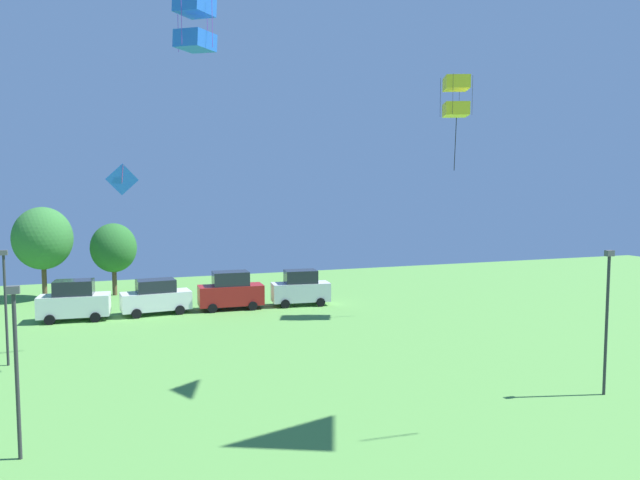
{
  "coord_description": "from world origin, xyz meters",
  "views": [
    {
      "loc": [
        -4.99,
        3.08,
        8.17
      ],
      "look_at": [
        -0.8,
        14.44,
        7.19
      ],
      "focal_mm": 32.0,
      "sensor_mm": 36.0,
      "label": 1
    }
  ],
  "objects_px": {
    "light_post_0": "(5,300)",
    "kite_flying_7": "(456,96)",
    "parked_car_rightmost_in_row": "(301,288)",
    "light_post_2": "(16,361)",
    "treeline_tree_2": "(43,238)",
    "kite_flying_6": "(195,23)",
    "light_post_1": "(607,313)",
    "parked_car_second_from_left": "(156,297)",
    "treeline_tree_3": "(114,248)",
    "parked_car_leftmost": "(74,301)",
    "kite_flying_4": "(122,180)",
    "parked_car_third_from_left": "(231,291)"
  },
  "relations": [
    {
      "from": "parked_car_rightmost_in_row",
      "to": "light_post_2",
      "type": "relative_size",
      "value": 0.81
    },
    {
      "from": "kite_flying_7",
      "to": "treeline_tree_3",
      "type": "distance_m",
      "value": 28.77
    },
    {
      "from": "kite_flying_6",
      "to": "parked_car_second_from_left",
      "type": "relative_size",
      "value": 0.51
    },
    {
      "from": "light_post_0",
      "to": "kite_flying_7",
      "type": "bearing_deg",
      "value": 5.4
    },
    {
      "from": "parked_car_rightmost_in_row",
      "to": "light_post_0",
      "type": "xyz_separation_m",
      "value": [
        -17.76,
        -9.22,
        1.9
      ]
    },
    {
      "from": "kite_flying_6",
      "to": "kite_flying_7",
      "type": "xyz_separation_m",
      "value": [
        17.77,
        6.04,
        -1.25
      ]
    },
    {
      "from": "treeline_tree_2",
      "to": "light_post_0",
      "type": "bearing_deg",
      "value": -89.45
    },
    {
      "from": "kite_flying_6",
      "to": "light_post_0",
      "type": "relative_size",
      "value": 0.43
    },
    {
      "from": "kite_flying_4",
      "to": "kite_flying_6",
      "type": "xyz_separation_m",
      "value": [
        3.18,
        -4.51,
        6.91
      ]
    },
    {
      "from": "kite_flying_6",
      "to": "parked_car_second_from_left",
      "type": "distance_m",
      "value": 19.79
    },
    {
      "from": "kite_flying_6",
      "to": "parked_car_rightmost_in_row",
      "type": "height_order",
      "value": "kite_flying_6"
    },
    {
      "from": "light_post_2",
      "to": "treeline_tree_2",
      "type": "height_order",
      "value": "treeline_tree_2"
    },
    {
      "from": "kite_flying_7",
      "to": "light_post_2",
      "type": "distance_m",
      "value": 30.14
    },
    {
      "from": "parked_car_rightmost_in_row",
      "to": "treeline_tree_2",
      "type": "xyz_separation_m",
      "value": [
        -17.94,
        9.17,
        3.48
      ]
    },
    {
      "from": "light_post_1",
      "to": "kite_flying_6",
      "type": "bearing_deg",
      "value": 147.97
    },
    {
      "from": "kite_flying_6",
      "to": "parked_car_leftmost",
      "type": "distance_m",
      "value": 20.45
    },
    {
      "from": "kite_flying_4",
      "to": "parked_car_rightmost_in_row",
      "type": "distance_m",
      "value": 16.73
    },
    {
      "from": "kite_flying_6",
      "to": "light_post_2",
      "type": "xyz_separation_m",
      "value": [
        -6.62,
        -7.44,
        -12.73
      ]
    },
    {
      "from": "kite_flying_6",
      "to": "parked_car_third_from_left",
      "type": "bearing_deg",
      "value": 72.74
    },
    {
      "from": "kite_flying_7",
      "to": "treeline_tree_2",
      "type": "height_order",
      "value": "kite_flying_7"
    },
    {
      "from": "kite_flying_6",
      "to": "light_post_1",
      "type": "relative_size",
      "value": 0.4
    },
    {
      "from": "light_post_0",
      "to": "treeline_tree_3",
      "type": "xyz_separation_m",
      "value": [
        4.95,
        18.44,
        0.67
      ]
    },
    {
      "from": "kite_flying_6",
      "to": "parked_car_second_from_left",
      "type": "bearing_deg",
      "value": 94.45
    },
    {
      "from": "parked_car_leftmost",
      "to": "parked_car_rightmost_in_row",
      "type": "height_order",
      "value": "parked_car_leftmost"
    },
    {
      "from": "parked_car_leftmost",
      "to": "treeline_tree_3",
      "type": "xyz_separation_m",
      "value": [
        2.51,
        8.99,
        2.56
      ]
    },
    {
      "from": "parked_car_leftmost",
      "to": "treeline_tree_3",
      "type": "relative_size",
      "value": 0.76
    },
    {
      "from": "parked_car_leftmost",
      "to": "kite_flying_4",
      "type": "bearing_deg",
      "value": -66.12
    },
    {
      "from": "kite_flying_7",
      "to": "parked_car_rightmost_in_row",
      "type": "xyz_separation_m",
      "value": [
        -8.59,
        6.73,
        -13.3
      ]
    },
    {
      "from": "light_post_2",
      "to": "treeline_tree_2",
      "type": "distance_m",
      "value": 29.51
    },
    {
      "from": "parked_car_leftmost",
      "to": "light_post_0",
      "type": "distance_m",
      "value": 9.94
    },
    {
      "from": "parked_car_rightmost_in_row",
      "to": "treeline_tree_2",
      "type": "distance_m",
      "value": 20.45
    },
    {
      "from": "parked_car_second_from_left",
      "to": "treeline_tree_2",
      "type": "bearing_deg",
      "value": 127.04
    },
    {
      "from": "parked_car_second_from_left",
      "to": "parked_car_third_from_left",
      "type": "relative_size",
      "value": 1.02
    },
    {
      "from": "light_post_2",
      "to": "treeline_tree_3",
      "type": "xyz_separation_m",
      "value": [
        2.99,
        29.43,
        0.74
      ]
    },
    {
      "from": "kite_flying_6",
      "to": "treeline_tree_3",
      "type": "height_order",
      "value": "kite_flying_6"
    },
    {
      "from": "kite_flying_6",
      "to": "parked_car_third_from_left",
      "type": "xyz_separation_m",
      "value": [
        4.08,
        13.13,
        -14.51
      ]
    },
    {
      "from": "light_post_1",
      "to": "parked_car_second_from_left",
      "type": "bearing_deg",
      "value": 125.21
    },
    {
      "from": "light_post_1",
      "to": "treeline_tree_2",
      "type": "relative_size",
      "value": 0.83
    },
    {
      "from": "parked_car_second_from_left",
      "to": "light_post_0",
      "type": "distance_m",
      "value": 12.46
    },
    {
      "from": "light_post_0",
      "to": "parked_car_second_from_left",
      "type": "bearing_deg",
      "value": 52.17
    },
    {
      "from": "treeline_tree_2",
      "to": "treeline_tree_3",
      "type": "height_order",
      "value": "treeline_tree_2"
    },
    {
      "from": "light_post_0",
      "to": "light_post_2",
      "type": "height_order",
      "value": "light_post_0"
    },
    {
      "from": "treeline_tree_3",
      "to": "parked_car_third_from_left",
      "type": "bearing_deg",
      "value": -48.99
    },
    {
      "from": "kite_flying_4",
      "to": "light_post_2",
      "type": "height_order",
      "value": "kite_flying_4"
    },
    {
      "from": "treeline_tree_3",
      "to": "parked_car_leftmost",
      "type": "bearing_deg",
      "value": -105.63
    },
    {
      "from": "kite_flying_7",
      "to": "treeline_tree_2",
      "type": "bearing_deg",
      "value": 149.05
    },
    {
      "from": "kite_flying_6",
      "to": "light_post_1",
      "type": "distance_m",
      "value": 21.56
    },
    {
      "from": "kite_flying_4",
      "to": "parked_car_leftmost",
      "type": "distance_m",
      "value": 11.8
    },
    {
      "from": "treeline_tree_3",
      "to": "parked_car_second_from_left",
      "type": "bearing_deg",
      "value": -73.43
    },
    {
      "from": "parked_car_leftmost",
      "to": "treeline_tree_2",
      "type": "bearing_deg",
      "value": 110.94
    }
  ]
}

